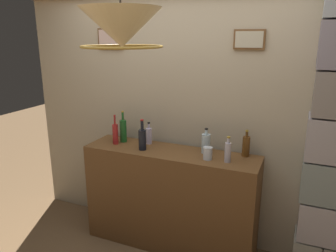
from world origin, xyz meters
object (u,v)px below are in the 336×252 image
object	(u,v)px
glass_tumbler_rocks	(208,153)
pendant_lamp	(121,29)
liquor_bottle_port	(123,130)
liquor_bottle_mezcal	(115,134)
liquor_bottle_vermouth	(246,146)
liquor_bottle_vodka	(206,143)
liquor_bottle_scotch	(228,152)
liquor_bottle_brandy	(142,139)
liquor_bottle_sherry	(149,135)

from	to	relation	value
glass_tumbler_rocks	pendant_lamp	bearing A→B (deg)	-113.36
liquor_bottle_port	liquor_bottle_mezcal	bearing A→B (deg)	-111.33
pendant_lamp	liquor_bottle_vermouth	bearing A→B (deg)	57.84
liquor_bottle_vodka	glass_tumbler_rocks	size ratio (longest dim) A/B	2.10
liquor_bottle_scotch	pendant_lamp	bearing A→B (deg)	-122.74
liquor_bottle_vodka	glass_tumbler_rocks	distance (m)	0.16
liquor_bottle_brandy	glass_tumbler_rocks	distance (m)	0.62
liquor_bottle_port	liquor_bottle_vodka	size ratio (longest dim) A/B	1.36
liquor_bottle_port	pendant_lamp	xyz separation A→B (m)	(0.56, -0.90, 0.94)
liquor_bottle_sherry	liquor_bottle_port	world-z (taller)	liquor_bottle_port
liquor_bottle_vermouth	glass_tumbler_rocks	world-z (taller)	liquor_bottle_vermouth
liquor_bottle_brandy	pendant_lamp	world-z (taller)	pendant_lamp
liquor_bottle_mezcal	pendant_lamp	xyz separation A→B (m)	(0.60, -0.81, 0.95)
liquor_bottle_vodka	pendant_lamp	size ratio (longest dim) A/B	0.46
liquor_bottle_scotch	liquor_bottle_port	world-z (taller)	liquor_bottle_port
liquor_bottle_brandy	liquor_bottle_vodka	size ratio (longest dim) A/B	1.26
liquor_bottle_port	pendant_lamp	size ratio (longest dim) A/B	0.63
liquor_bottle_sherry	liquor_bottle_vermouth	bearing A→B (deg)	1.93
liquor_bottle_sherry	liquor_bottle_brandy	distance (m)	0.18
liquor_bottle_mezcal	pendant_lamp	distance (m)	1.38
liquor_bottle_mezcal	liquor_bottle_sherry	bearing A→B (deg)	24.73
liquor_bottle_brandy	liquor_bottle_vodka	world-z (taller)	liquor_bottle_brandy
liquor_bottle_mezcal	liquor_bottle_brandy	bearing A→B (deg)	-7.90
liquor_bottle_brandy	liquor_bottle_port	bearing A→B (deg)	154.58
liquor_bottle_vermouth	liquor_bottle_vodka	size ratio (longest dim) A/B	1.03
liquor_bottle_mezcal	pendant_lamp	world-z (taller)	pendant_lamp
liquor_bottle_scotch	liquor_bottle_sherry	world-z (taller)	liquor_bottle_scotch
liquor_bottle_vermouth	liquor_bottle_vodka	world-z (taller)	liquor_bottle_vermouth
liquor_bottle_scotch	liquor_bottle_vermouth	world-z (taller)	liquor_bottle_vermouth
liquor_bottle_mezcal	liquor_bottle_port	bearing A→B (deg)	68.67
liquor_bottle_vermouth	glass_tumbler_rocks	xyz separation A→B (m)	(-0.28, -0.21, -0.04)
liquor_bottle_brandy	liquor_bottle_sherry	bearing A→B (deg)	97.16
glass_tumbler_rocks	pendant_lamp	world-z (taller)	pendant_lamp
liquor_bottle_brandy	liquor_bottle_port	size ratio (longest dim) A/B	0.92
liquor_bottle_port	glass_tumbler_rocks	size ratio (longest dim) A/B	2.86
liquor_bottle_brandy	glass_tumbler_rocks	bearing A→B (deg)	0.38
liquor_bottle_mezcal	pendant_lamp	size ratio (longest dim) A/B	0.58
liquor_bottle_scotch	glass_tumbler_rocks	size ratio (longest dim) A/B	2.03
liquor_bottle_vermouth	liquor_bottle_mezcal	bearing A→B (deg)	-172.21
liquor_bottle_vermouth	liquor_bottle_port	size ratio (longest dim) A/B	0.76
liquor_bottle_vermouth	pendant_lamp	xyz separation A→B (m)	(-0.61, -0.98, 0.96)
liquor_bottle_brandy	liquor_bottle_mezcal	bearing A→B (deg)	172.10
liquor_bottle_mezcal	liquor_bottle_vermouth	bearing A→B (deg)	7.79
liquor_bottle_scotch	liquor_bottle_brandy	bearing A→B (deg)	-179.07
liquor_bottle_sherry	liquor_bottle_port	size ratio (longest dim) A/B	0.69
liquor_bottle_brandy	pendant_lamp	size ratio (longest dim) A/B	0.58
liquor_bottle_sherry	liquor_bottle_vodka	world-z (taller)	liquor_bottle_vodka
liquor_bottle_vodka	pendant_lamp	distance (m)	1.36
liquor_bottle_sherry	liquor_bottle_brandy	size ratio (longest dim) A/B	0.75
liquor_bottle_scotch	glass_tumbler_rocks	distance (m)	0.17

